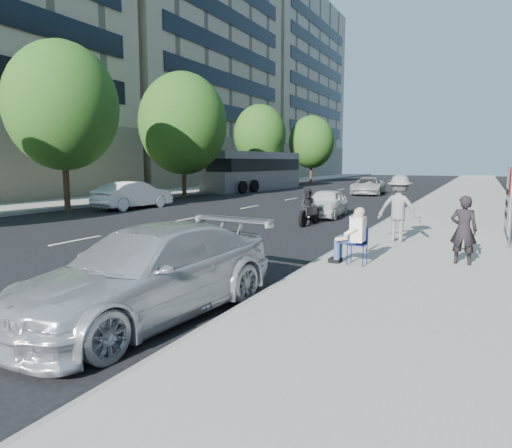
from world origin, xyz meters
The scene contains 19 objects.
ground centered at (0.00, 0.00, 0.00)m, with size 160.00×160.00×0.00m, color black.
near_sidewalk centered at (4.00, 20.00, 0.07)m, with size 5.00×120.00×0.15m, color gray.
far_sidewalk centered at (-16.75, 20.00, 0.07)m, with size 4.50×120.00×0.15m, color gray.
far_bldg_mid centered at (-30.00, 34.00, 17.00)m, with size 22.00×26.00×34.00m, color tan.
far_bldg_north centered at (-30.00, 62.00, 14.00)m, with size 22.00×28.00×28.00m, color tan.
tree_far_b centered at (-13.70, 8.00, 5.13)m, with size 5.40×5.40×8.24m.
tree_far_c centered at (-13.70, 18.00, 5.02)m, with size 6.00×6.00×8.47m.
tree_far_d centered at (-13.70, 30.00, 4.89)m, with size 4.80×4.80×7.65m.
tree_far_e centered at (-13.70, 44.00, 4.78)m, with size 5.40×5.40×7.89m.
seated_protester centered at (2.29, 1.99, 0.87)m, with size 0.83×1.11×1.31m.
jogger centered at (2.72, 5.51, 1.12)m, with size 1.25×0.72×1.94m, color slate.
pedestrian_woman centered at (4.53, 3.06, 0.93)m, with size 0.57×0.38×1.57m, color black.
protest_banner centered at (5.57, 7.26, 1.40)m, with size 0.08×3.06×2.20m.
parked_sedan centered at (0.19, -2.57, 0.72)m, with size 2.00×4.93×1.43m, color silver.
white_sedan_near centered at (-1.41, 11.56, 0.62)m, with size 1.47×3.66×1.25m, color white.
white_sedan_mid centered at (-11.65, 10.51, 0.72)m, with size 1.53×4.39×1.45m, color white.
white_sedan_far centered at (-2.89, 26.45, 0.65)m, with size 2.15×4.66×1.29m, color silver.
motorcycle centered at (-1.17, 8.63, 0.64)m, with size 0.69×2.04×1.42m.
bus centered at (-13.00, 27.49, 1.64)m, with size 3.81×12.27×3.30m.
Camera 1 is at (4.86, -8.13, 2.46)m, focal length 32.00 mm.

